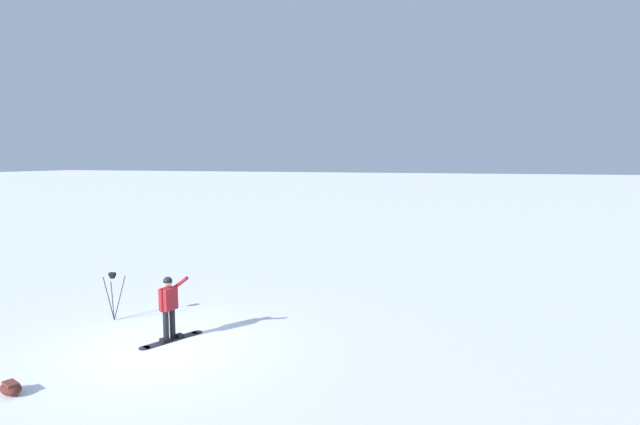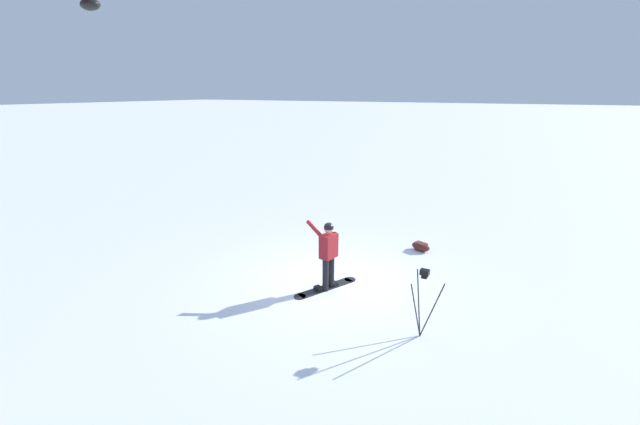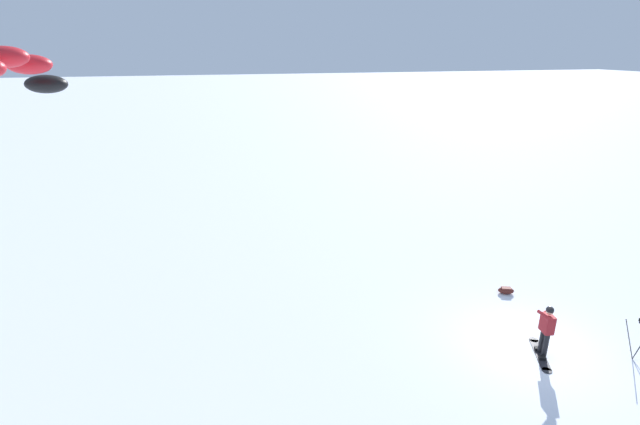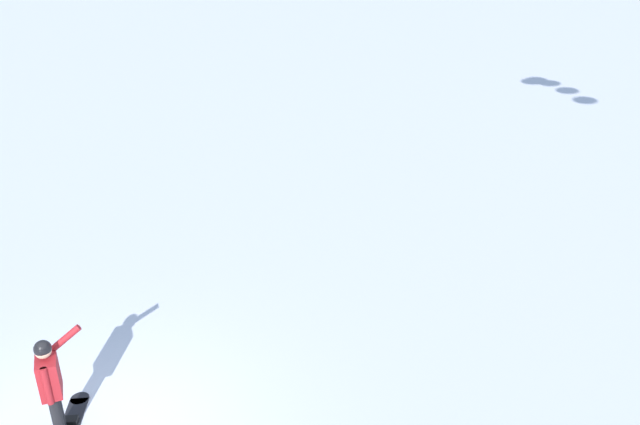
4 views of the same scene
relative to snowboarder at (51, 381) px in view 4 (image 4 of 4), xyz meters
The scene contains 1 object.
snowboarder is the anchor object (origin of this frame).
Camera 4 is at (-7.01, 0.40, 6.55)m, focal length 35.74 mm.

